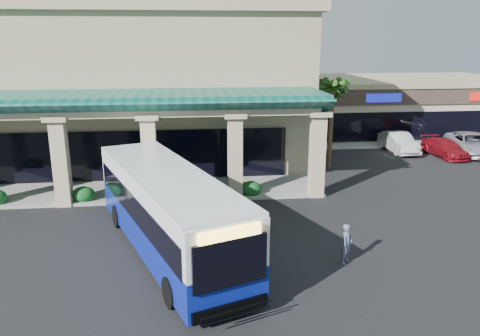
{
  "coord_description": "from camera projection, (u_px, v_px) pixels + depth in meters",
  "views": [
    {
      "loc": [
        -0.94,
        -18.9,
        8.48
      ],
      "look_at": [
        1.58,
        3.58,
        2.2
      ],
      "focal_mm": 35.0,
      "sensor_mm": 36.0,
      "label": 1
    }
  ],
  "objects": [
    {
      "name": "ground",
      "position": [
        213.0,
        239.0,
        20.46
      ],
      "size": [
        110.0,
        110.0,
        0.0
      ],
      "primitive_type": "plane",
      "color": "black"
    },
    {
      "name": "main_building",
      "position": [
        88.0,
        79.0,
        33.4
      ],
      "size": [
        30.8,
        14.8,
        11.35
      ],
      "primitive_type": null,
      "color": "tan",
      "rests_on": "ground"
    },
    {
      "name": "arcade",
      "position": [
        58.0,
        146.0,
        25.35
      ],
      "size": [
        30.0,
        6.2,
        5.7
      ],
      "primitive_type": null,
      "color": "#0D5248",
      "rests_on": "ground"
    },
    {
      "name": "strip_mall",
      "position": [
        386.0,
        104.0,
        44.72
      ],
      "size": [
        22.5,
        12.5,
        4.9
      ],
      "primitive_type": null,
      "color": "beige",
      "rests_on": "ground"
    },
    {
      "name": "palm_0",
      "position": [
        331.0,
        119.0,
        31.03
      ],
      "size": [
        2.4,
        2.4,
        6.6
      ],
      "primitive_type": null,
      "color": "#1B3E10",
      "rests_on": "ground"
    },
    {
      "name": "palm_1",
      "position": [
        332.0,
        118.0,
        34.11
      ],
      "size": [
        2.4,
        2.4,
        5.8
      ],
      "primitive_type": null,
      "color": "#1B3E10",
      "rests_on": "ground"
    },
    {
      "name": "broadleaf_tree",
      "position": [
        290.0,
        114.0,
        38.82
      ],
      "size": [
        2.6,
        2.6,
        4.81
      ],
      "primitive_type": null,
      "color": "#104719",
      "rests_on": "ground"
    },
    {
      "name": "transit_bus",
      "position": [
        167.0,
        213.0,
        18.85
      ],
      "size": [
        6.94,
        12.4,
        3.4
      ],
      "primitive_type": null,
      "rotation": [
        0.0,
        0.0,
        0.36
      ],
      "color": "#0C1E95",
      "rests_on": "ground"
    },
    {
      "name": "pedestrian",
      "position": [
        347.0,
        244.0,
        18.09
      ],
      "size": [
        0.68,
        0.69,
        1.61
      ],
      "primitive_type": "imported",
      "rotation": [
        0.0,
        0.0,
        0.81
      ],
      "color": "slate",
      "rests_on": "ground"
    },
    {
      "name": "car_white",
      "position": [
        399.0,
        142.0,
        35.99
      ],
      "size": [
        1.63,
        4.62,
        1.52
      ],
      "primitive_type": "imported",
      "rotation": [
        0.0,
        0.0,
        -0.0
      ],
      "color": "silver",
      "rests_on": "ground"
    },
    {
      "name": "car_red",
      "position": [
        445.0,
        148.0,
        34.68
      ],
      "size": [
        2.16,
        4.57,
        1.29
      ],
      "primitive_type": "imported",
      "rotation": [
        0.0,
        0.0,
        0.08
      ],
      "color": "maroon",
      "rests_on": "ground"
    },
    {
      "name": "car_gray",
      "position": [
        472.0,
        144.0,
        35.35
      ],
      "size": [
        3.76,
        6.14,
        1.59
      ],
      "primitive_type": "imported",
      "rotation": [
        0.0,
        0.0,
        -0.21
      ],
      "color": "#A5A6B5",
      "rests_on": "ground"
    }
  ]
}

